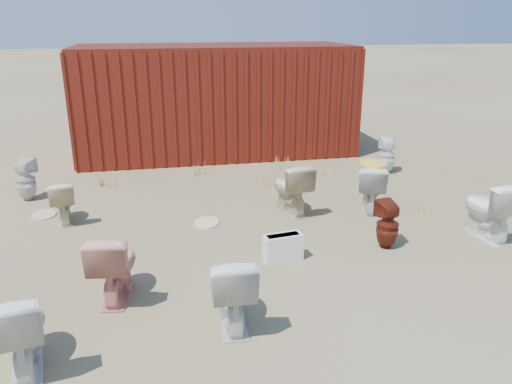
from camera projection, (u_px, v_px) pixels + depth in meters
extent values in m
plane|color=brown|center=(265.00, 243.00, 6.91)|extent=(100.00, 100.00, 0.00)
cube|color=#540F0E|center=(215.00, 100.00, 11.32)|extent=(6.00, 2.40, 2.40)
imported|color=silver|center=(20.00, 329.00, 4.33)|extent=(0.59, 0.86, 0.81)
imported|color=tan|center=(114.00, 265.00, 5.45)|extent=(0.57, 0.85, 0.81)
imported|color=silver|center=(231.00, 289.00, 4.96)|extent=(0.48, 0.81, 0.81)
imported|color=#581A0F|center=(387.00, 225.00, 6.69)|extent=(0.34, 0.35, 0.67)
imported|color=white|center=(489.00, 209.00, 6.97)|extent=(0.52, 0.86, 0.86)
imported|color=silver|center=(25.00, 180.00, 8.45)|extent=(0.44, 0.44, 0.73)
imported|color=beige|center=(63.00, 201.00, 7.54)|extent=(0.48, 0.71, 0.67)
imported|color=#C5B890|center=(291.00, 188.00, 7.88)|extent=(0.61, 0.89, 0.83)
imported|color=silver|center=(371.00, 188.00, 7.92)|extent=(0.69, 0.88, 0.79)
imported|color=white|center=(387.00, 155.00, 9.95)|extent=(0.40, 0.40, 0.73)
ellipsoid|color=yellow|center=(373.00, 163.00, 7.79)|extent=(0.40, 0.50, 0.02)
cube|color=silver|center=(283.00, 247.00, 6.39)|extent=(0.52, 0.27, 0.35)
ellipsoid|color=beige|center=(207.00, 223.00, 7.58)|extent=(0.50, 0.58, 0.02)
ellipsoid|color=#C5AB8E|center=(44.00, 215.00, 7.89)|extent=(0.45, 0.53, 0.02)
cone|color=#A99743|center=(107.00, 181.00, 9.14)|extent=(0.36, 0.36, 0.27)
cone|color=#A99743|center=(270.00, 181.00, 9.08)|extent=(0.32, 0.32, 0.31)
cone|color=#A99743|center=(320.00, 167.00, 9.87)|extent=(0.36, 0.36, 0.33)
cone|color=#A99743|center=(199.00, 170.00, 9.81)|extent=(0.30, 0.30, 0.27)
cone|color=#A99743|center=(283.00, 161.00, 10.32)|extent=(0.34, 0.34, 0.30)
cone|color=#A99743|center=(425.00, 206.00, 7.99)|extent=(0.28, 0.28, 0.21)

